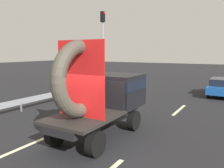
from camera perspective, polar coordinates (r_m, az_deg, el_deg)
ground_plane at (r=8.44m, az=-7.14°, el=-14.64°), size 120.00×120.00×0.00m
flatbed_truck at (r=8.92m, az=-2.05°, el=-2.21°), size 2.02×4.65×3.64m
distant_sedan at (r=18.73m, az=25.89°, el=-0.56°), size 1.73×4.03×1.32m
traffic_light at (r=20.70m, az=-2.30°, el=11.06°), size 0.42×0.36×6.77m
guardrail at (r=14.63m, az=-16.10°, el=-2.98°), size 0.10×15.05×0.71m
lane_dash_left_near at (r=8.57m, az=-22.19°, el=-14.81°), size 0.16×2.20×0.01m
lane_dash_left_far at (r=14.72m, az=3.81°, el=-4.70°), size 0.16×2.70×0.01m
lane_dash_right_far at (r=13.44m, az=16.49°, el=-6.26°), size 0.16×2.61×0.01m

